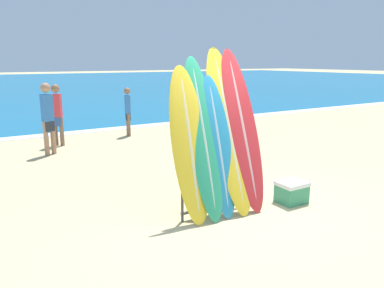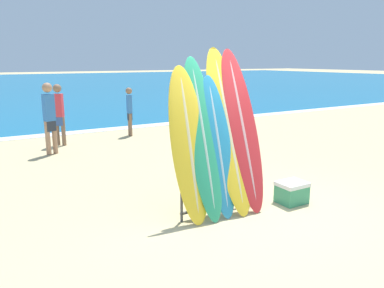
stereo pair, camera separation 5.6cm
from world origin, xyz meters
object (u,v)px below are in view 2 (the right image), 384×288
object	(u,v)px
surfboard_slot_2	(218,147)
surfboard_rack	(219,183)
surfboard_slot_0	(189,145)
surfboard_slot_3	(229,130)
person_mid_beach	(130,110)
person_far_left	(59,112)
surfboard_slot_4	(242,129)
cooler_box	(292,192)
surfboard_slot_1	(203,139)
person_near_water	(49,116)

from	to	relation	value
surfboard_slot_2	surfboard_rack	bearing A→B (deg)	-41.45
surfboard_slot_0	surfboard_slot_3	world-z (taller)	surfboard_slot_3
surfboard_slot_0	surfboard_slot_3	bearing A→B (deg)	5.76
person_mid_beach	person_far_left	world-z (taller)	person_far_left
surfboard_slot_4	person_far_left	world-z (taller)	surfboard_slot_4
surfboard_slot_3	surfboard_slot_4	size ratio (longest dim) A/B	1.01
surfboard_slot_3	cooler_box	bearing A→B (deg)	-19.98
surfboard_slot_1	cooler_box	distance (m)	1.88
surfboard_rack	cooler_box	size ratio (longest dim) A/B	2.87
surfboard_slot_4	surfboard_slot_1	bearing A→B (deg)	-177.01
person_near_water	cooler_box	bearing A→B (deg)	97.91
surfboard_slot_3	surfboard_slot_4	bearing A→B (deg)	-3.04
person_mid_beach	surfboard_rack	bearing A→B (deg)	-179.89
person_far_left	surfboard_rack	bearing A→B (deg)	133.76
surfboard_slot_0	surfboard_slot_1	bearing A→B (deg)	5.18
surfboard_slot_0	person_mid_beach	bearing A→B (deg)	76.13
person_near_water	person_mid_beach	xyz separation A→B (m)	(2.58, 1.24, -0.16)
surfboard_rack	person_near_water	size ratio (longest dim) A/B	0.75
surfboard_slot_2	surfboard_slot_3	bearing A→B (deg)	20.21
surfboard_rack	surfboard_slot_3	size ratio (longest dim) A/B	0.53
cooler_box	surfboard_rack	bearing A→B (deg)	168.03
surfboard_slot_2	person_mid_beach	size ratio (longest dim) A/B	1.40
surfboard_slot_0	surfboard_slot_4	distance (m)	1.01
surfboard_slot_4	person_far_left	size ratio (longest dim) A/B	1.48
surfboard_slot_1	person_mid_beach	distance (m)	6.56
surfboard_slot_2	person_near_water	size ratio (longest dim) A/B	1.18
surfboard_slot_0	cooler_box	world-z (taller)	surfboard_slot_0
surfboard_slot_0	surfboard_slot_4	bearing A→B (deg)	3.53
surfboard_slot_0	person_mid_beach	xyz separation A→B (m)	(1.59, 6.44, -0.31)
surfboard_slot_3	person_near_water	size ratio (longest dim) A/B	1.41
surfboard_rack	surfboard_slot_2	size ratio (longest dim) A/B	0.63
surfboard_slot_1	cooler_box	world-z (taller)	surfboard_slot_1
person_near_water	surfboard_slot_3	bearing A→B (deg)	89.83
person_mid_beach	surfboard_slot_1	bearing A→B (deg)	177.83
surfboard_slot_4	person_mid_beach	world-z (taller)	surfboard_slot_4
person_near_water	person_mid_beach	world-z (taller)	person_near_water
surfboard_slot_1	person_far_left	xyz separation A→B (m)	(-0.83, 6.11, -0.27)
person_mid_beach	person_far_left	size ratio (longest dim) A/B	0.89
person_near_water	cooler_box	size ratio (longest dim) A/B	3.84
person_near_water	person_far_left	size ratio (longest dim) A/B	1.06
surfboard_rack	person_far_left	xyz separation A→B (m)	(-1.09, 6.16, 0.43)
surfboard_slot_3	cooler_box	xyz separation A→B (m)	(1.05, -0.38, -1.09)
person_far_left	person_mid_beach	bearing A→B (deg)	-138.18
surfboard_slot_2	person_far_left	xyz separation A→B (m)	(-1.07, 6.15, -0.13)
surfboard_slot_0	person_near_water	distance (m)	5.30
surfboard_slot_2	cooler_box	world-z (taller)	surfboard_slot_2
surfboard_slot_0	cooler_box	size ratio (longest dim) A/B	4.85
surfboard_slot_1	person_near_water	xyz separation A→B (m)	(-1.24, 5.18, -0.22)
surfboard_slot_2	person_near_water	distance (m)	5.43
person_mid_beach	surfboard_slot_2	bearing A→B (deg)	179.98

